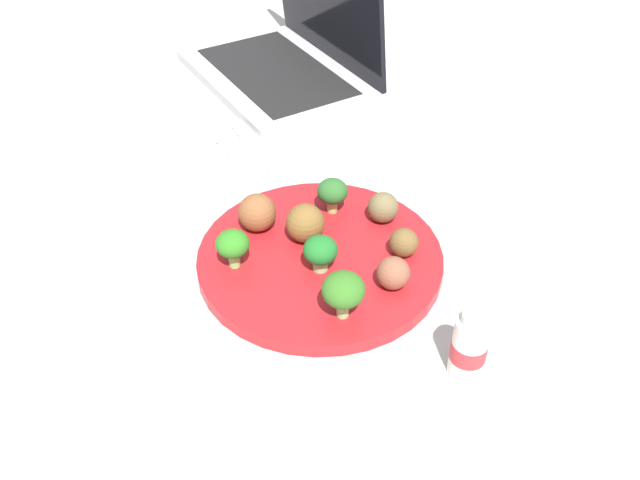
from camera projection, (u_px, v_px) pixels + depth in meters
name	position (u px, v px, depth m)	size (l,w,h in m)	color
ground_plane	(320.00, 264.00, 0.79)	(4.00, 4.00, 0.00)	#B2B2AD
plate	(320.00, 259.00, 0.78)	(0.28, 0.28, 0.02)	red
broccoli_floret_back_right	(233.00, 245.00, 0.74)	(0.04, 0.04, 0.05)	#90CE6F
broccoli_floret_center	(343.00, 290.00, 0.68)	(0.04, 0.04, 0.05)	#9CC977
broccoli_floret_far_rim	(332.00, 192.00, 0.82)	(0.04, 0.04, 0.04)	#AABB69
broccoli_floret_near_rim	(320.00, 251.00, 0.74)	(0.04, 0.04, 0.04)	#93CB7F
meatball_mid_left	(383.00, 207.00, 0.81)	(0.04, 0.04, 0.04)	brown
meatball_center	(304.00, 224.00, 0.78)	(0.05, 0.05, 0.05)	brown
meatball_far_rim	(257.00, 212.00, 0.80)	(0.05, 0.05, 0.05)	brown
meatball_back_right	(404.00, 242.00, 0.77)	(0.03, 0.03, 0.03)	brown
meatball_near_rim	(393.00, 273.00, 0.72)	(0.04, 0.04, 0.04)	brown
napkin	(241.00, 151.00, 0.97)	(0.17, 0.12, 0.01)	white
fork	(227.00, 148.00, 0.96)	(0.12, 0.03, 0.01)	silver
knife	(251.00, 142.00, 0.98)	(0.15, 0.03, 0.01)	white
yogurt_bottle	(469.00, 346.00, 0.64)	(0.03, 0.03, 0.08)	white
laptop	(290.00, 54.00, 1.13)	(0.32, 0.23, 0.22)	#B9B9B9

